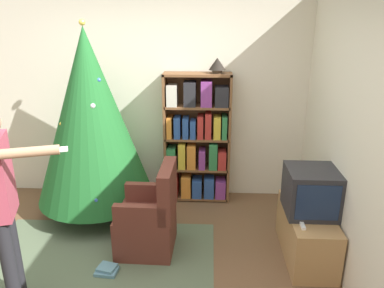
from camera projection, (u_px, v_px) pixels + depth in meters
ground_plane at (128, 284)px, 3.35m from camera, size 14.00×14.00×0.00m
wall_back at (155, 97)px, 4.76m from camera, size 8.00×0.10×2.60m
wall_right at (374, 152)px, 2.83m from camera, size 0.10×8.00×2.60m
area_rug at (90, 273)px, 3.49m from camera, size 2.31×1.83×0.01m
bookshelf at (197, 141)px, 4.69m from camera, size 0.82×0.28×1.64m
tv_stand at (306, 234)px, 3.69m from camera, size 0.42×0.94×0.49m
television at (311, 191)px, 3.53m from camera, size 0.47×0.48×0.44m
game_remote at (303, 226)px, 3.34m from camera, size 0.04×0.12×0.02m
christmas_tree at (91, 117)px, 4.22m from camera, size 1.35×1.35×2.25m
armchair at (150, 221)px, 3.77m from camera, size 0.58×0.57×0.92m
standing_person at (1, 198)px, 2.79m from camera, size 0.71×0.45×1.67m
table_lamp at (217, 65)px, 4.38m from camera, size 0.20×0.20×0.18m
book_pile_near_tree at (124, 227)px, 4.21m from camera, size 0.23×0.19×0.06m
book_pile_by_chair at (107, 270)px, 3.50m from camera, size 0.21×0.19×0.06m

